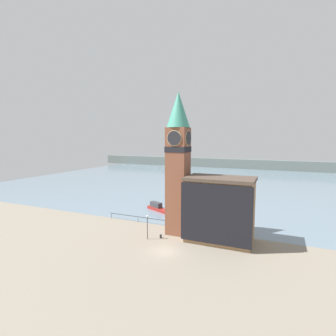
{
  "coord_description": "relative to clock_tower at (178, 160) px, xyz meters",
  "views": [
    {
      "loc": [
        14.81,
        -32.74,
        16.09
      ],
      "look_at": [
        -1.95,
        5.69,
        11.33
      ],
      "focal_mm": 28.0,
      "sensor_mm": 36.0,
      "label": 1
    }
  ],
  "objects": [
    {
      "name": "ground_plane",
      "position": [
        0.94,
        -7.58,
        -12.55
      ],
      "size": [
        160.0,
        160.0,
        0.0
      ],
      "primitive_type": "plane",
      "color": "gray"
    },
    {
      "name": "pier_railing",
      "position": [
        -9.14,
        2.29,
        -11.58
      ],
      "size": [
        12.93,
        0.08,
        1.09
      ],
      "color": "#232328",
      "rests_on": "ground_plane"
    },
    {
      "name": "water",
      "position": [
        0.94,
        62.54,
        -12.55
      ],
      "size": [
        160.0,
        120.0,
        0.0
      ],
      "color": "slate",
      "rests_on": "ground_plane"
    },
    {
      "name": "lamp_post",
      "position": [
        -3.41,
        -4.61,
        -9.79
      ],
      "size": [
        0.32,
        0.32,
        3.95
      ],
      "color": "black",
      "rests_on": "ground_plane"
    },
    {
      "name": "mooring_bollard_near",
      "position": [
        -1.67,
        -3.33,
        -12.21
      ],
      "size": [
        0.35,
        0.35,
        0.64
      ],
      "color": "black",
      "rests_on": "ground_plane"
    },
    {
      "name": "boat_near",
      "position": [
        -9.18,
        11.37,
        -11.93
      ],
      "size": [
        6.92,
        4.51,
        1.73
      ],
      "rotation": [
        0.0,
        0.0,
        -0.45
      ],
      "color": "maroon",
      "rests_on": "water"
    },
    {
      "name": "pier_building",
      "position": [
        7.22,
        -0.71,
        -7.45
      ],
      "size": [
        10.56,
        6.11,
        10.15
      ],
      "color": "#9E754C",
      "rests_on": "ground_plane"
    },
    {
      "name": "far_shoreline",
      "position": [
        0.94,
        102.54,
        -10.05
      ],
      "size": [
        180.0,
        3.0,
        5.0
      ],
      "color": "slate",
      "rests_on": "water"
    },
    {
      "name": "clock_tower",
      "position": [
        0.0,
        0.0,
        0.0
      ],
      "size": [
        3.84,
        3.84,
        23.59
      ],
      "color": "brown",
      "rests_on": "ground_plane"
    }
  ]
}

